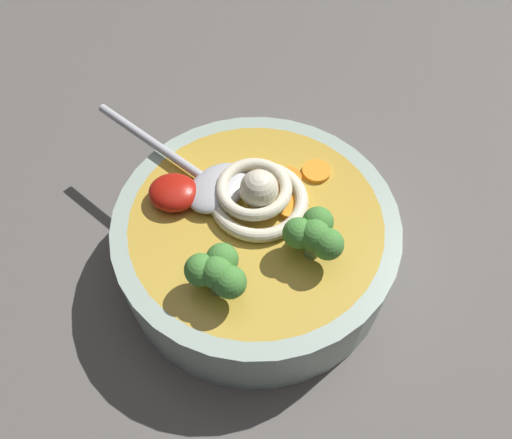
% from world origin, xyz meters
% --- Properties ---
extents(table_slab, '(1.27, 1.27, 0.03)m').
position_xyz_m(table_slab, '(0.00, 0.00, 0.01)').
color(table_slab, '#5B5651').
rests_on(table_slab, ground).
extents(soup_bowl, '(0.24, 0.24, 0.07)m').
position_xyz_m(soup_bowl, '(0.02, -0.01, 0.06)').
color(soup_bowl, '#9EB2A3').
rests_on(soup_bowl, table_slab).
extents(noodle_pile, '(0.09, 0.09, 0.04)m').
position_xyz_m(noodle_pile, '(0.03, -0.02, 0.11)').
color(noodle_pile, beige).
rests_on(noodle_pile, soup_bowl).
extents(soup_spoon, '(0.17, 0.10, 0.02)m').
position_xyz_m(soup_spoon, '(0.08, -0.03, 0.10)').
color(soup_spoon, '#B7B7BC').
rests_on(soup_spoon, soup_bowl).
extents(chili_sauce_dollop, '(0.04, 0.04, 0.02)m').
position_xyz_m(chili_sauce_dollop, '(0.10, -0.01, 0.11)').
color(chili_sauce_dollop, '#B2190F').
rests_on(chili_sauce_dollop, soup_bowl).
extents(broccoli_floret_near_spoon, '(0.05, 0.04, 0.04)m').
position_xyz_m(broccoli_floret_near_spoon, '(-0.03, 0.01, 0.12)').
color(broccoli_floret_near_spoon, '#7A9E60').
rests_on(broccoli_floret_near_spoon, soup_bowl).
extents(broccoli_floret_far, '(0.05, 0.04, 0.04)m').
position_xyz_m(broccoli_floret_far, '(0.04, 0.06, 0.12)').
color(broccoli_floret_far, '#7A9E60').
rests_on(broccoli_floret_far, soup_bowl).
extents(carrot_slice_extra_b, '(0.02, 0.02, 0.01)m').
position_xyz_m(carrot_slice_extra_b, '(0.01, -0.05, 0.10)').
color(carrot_slice_extra_b, orange).
rests_on(carrot_slice_extra_b, soup_bowl).
extents(carrot_slice_beside_chili, '(0.03, 0.03, 0.00)m').
position_xyz_m(carrot_slice_beside_chili, '(-0.01, -0.07, 0.10)').
color(carrot_slice_beside_chili, orange).
rests_on(carrot_slice_beside_chili, soup_bowl).
extents(carrot_slice_beside_noodles, '(0.02, 0.02, 0.01)m').
position_xyz_m(carrot_slice_beside_noodles, '(-0.00, -0.02, 0.10)').
color(carrot_slice_beside_noodles, orange).
rests_on(carrot_slice_beside_noodles, soup_bowl).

